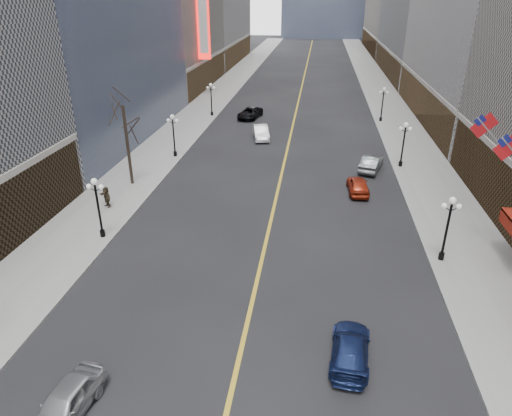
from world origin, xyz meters
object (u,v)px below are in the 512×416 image
(streetlamp_east_1, at_px, (448,222))
(streetlamp_east_2, at_px, (404,140))
(car_nb_mid, at_px, (261,132))
(car_sb_mid, at_px, (358,185))
(car_sb_far, at_px, (371,163))
(car_nb_far, at_px, (250,113))
(streetlamp_west_1, at_px, (97,202))
(car_sb_near, at_px, (350,349))
(streetlamp_east_3, at_px, (383,101))
(streetlamp_west_3, at_px, (211,96))
(streetlamp_west_2, at_px, (173,131))
(car_nb_near, at_px, (66,402))

(streetlamp_east_1, xyz_separation_m, streetlamp_east_2, (0.00, 18.00, 0.00))
(car_nb_mid, height_order, car_sb_mid, car_nb_mid)
(car_sb_mid, distance_m, car_sb_far, 6.15)
(streetlamp_east_1, relative_size, car_nb_mid, 0.94)
(car_nb_mid, bearing_deg, car_nb_far, 93.21)
(streetlamp_west_1, xyz_separation_m, car_sb_near, (17.13, -9.87, -2.25))
(streetlamp_east_3, distance_m, car_nb_far, 18.18)
(streetlamp_west_3, xyz_separation_m, car_nb_mid, (8.31, -9.94, -2.11))
(streetlamp_west_1, distance_m, car_nb_far, 36.20)
(streetlamp_east_3, bearing_deg, car_nb_far, -179.06)
(streetlamp_west_1, bearing_deg, streetlamp_east_3, 56.75)
(streetlamp_east_1, height_order, streetlamp_west_3, same)
(car_nb_far, bearing_deg, streetlamp_east_2, -33.20)
(car_sb_near, relative_size, car_sb_far, 0.94)
(streetlamp_west_2, xyz_separation_m, car_sb_mid, (18.87, -7.11, -2.18))
(car_nb_mid, xyz_separation_m, car_sb_mid, (10.56, -15.16, -0.07))
(streetlamp_west_3, bearing_deg, car_sb_mid, -53.07)
(car_sb_near, xyz_separation_m, car_sb_mid, (1.73, 20.77, 0.07))
(car_nb_near, xyz_separation_m, car_sb_far, (15.38, 31.56, 0.07))
(car_nb_near, xyz_separation_m, car_sb_mid, (13.70, 25.64, 0.01))
(streetlamp_east_2, xyz_separation_m, streetlamp_west_3, (-23.60, 18.00, 0.00))
(streetlamp_west_2, relative_size, streetlamp_west_3, 1.00)
(car_nb_mid, relative_size, car_nb_far, 0.91)
(streetlamp_west_2, bearing_deg, car_nb_near, -81.03)
(car_nb_mid, bearing_deg, streetlamp_west_3, 117.16)
(streetlamp_east_2, bearing_deg, car_nb_far, 135.55)
(streetlamp_west_3, relative_size, car_nb_far, 0.86)
(streetlamp_west_3, relative_size, car_sb_near, 1.00)
(streetlamp_east_3, bearing_deg, car_nb_mid, -146.97)
(streetlamp_east_1, relative_size, streetlamp_west_1, 1.00)
(streetlamp_east_1, xyz_separation_m, car_sb_far, (-3.05, 16.81, -2.11))
(streetlamp_west_3, bearing_deg, streetlamp_west_1, -90.00)
(streetlamp_east_1, xyz_separation_m, streetlamp_west_2, (-23.60, 18.00, 0.00))
(streetlamp_west_1, relative_size, streetlamp_west_2, 1.00)
(streetlamp_east_1, relative_size, car_nb_near, 1.08)
(streetlamp_east_2, xyz_separation_m, streetlamp_west_1, (-23.60, -18.00, 0.00))
(streetlamp_west_1, distance_m, streetlamp_west_2, 18.00)
(car_sb_mid, relative_size, car_sb_far, 0.89)
(car_nb_near, bearing_deg, car_sb_far, 71.30)
(car_nb_near, distance_m, car_sb_mid, 29.07)
(streetlamp_west_1, distance_m, car_sb_mid, 21.90)
(streetlamp_west_2, relative_size, car_nb_far, 0.86)
(streetlamp_west_1, bearing_deg, car_sb_far, 39.29)
(streetlamp_east_1, distance_m, car_nb_near, 23.71)
(streetlamp_east_2, relative_size, streetlamp_west_1, 1.00)
(streetlamp_east_3, distance_m, car_sb_near, 46.38)
(streetlamp_west_3, distance_m, car_sb_mid, 31.48)
(streetlamp_east_1, distance_m, streetlamp_west_2, 29.68)
(car_nb_near, relative_size, car_sb_mid, 0.99)
(streetlamp_west_3, relative_size, car_nb_near, 1.08)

